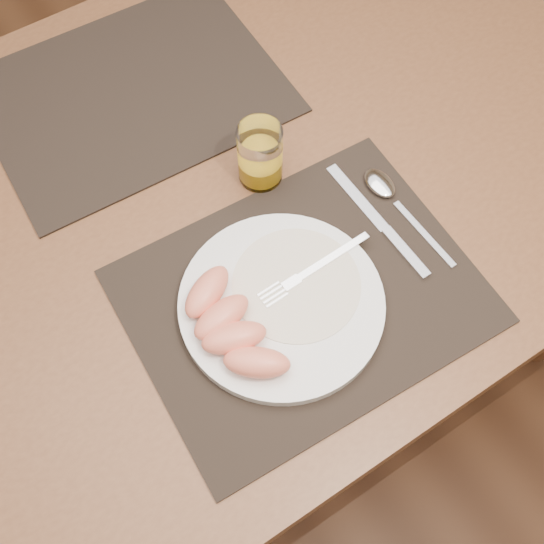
{
  "coord_description": "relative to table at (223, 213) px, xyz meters",
  "views": [
    {
      "loc": [
        -0.25,
        -0.53,
        1.57
      ],
      "look_at": [
        -0.02,
        -0.17,
        0.77
      ],
      "focal_mm": 45.0,
      "sensor_mm": 36.0,
      "label": 1
    }
  ],
  "objects": [
    {
      "name": "ground",
      "position": [
        0.0,
        0.0,
        -0.67
      ],
      "size": [
        5.0,
        5.0,
        0.0
      ],
      "primitive_type": "plane",
      "color": "#57341E",
      "rests_on": "ground"
    },
    {
      "name": "placemat_far",
      "position": [
        -0.03,
        0.22,
        0.09
      ],
      "size": [
        0.46,
        0.37,
        0.0
      ],
      "primitive_type": "cube",
      "rotation": [
        0.0,
        0.0,
        -0.04
      ],
      "color": "black",
      "rests_on": "table"
    },
    {
      "name": "plate_dressing",
      "position": [
        -0.01,
        -0.21,
        0.1
      ],
      "size": [
        0.17,
        0.17,
        0.0
      ],
      "color": "white",
      "rests_on": "plate"
    },
    {
      "name": "table",
      "position": [
        0.0,
        0.0,
        0.0
      ],
      "size": [
        1.4,
        0.9,
        0.75
      ],
      "color": "brown",
      "rests_on": "ground"
    },
    {
      "name": "knife",
      "position": [
        0.15,
        -0.2,
        0.09
      ],
      "size": [
        0.02,
        0.22,
        0.01
      ],
      "color": "silver",
      "rests_on": "placemat_near"
    },
    {
      "name": "grapefruit_wedges",
      "position": [
        -0.11,
        -0.22,
        0.12
      ],
      "size": [
        0.1,
        0.19,
        0.03
      ],
      "color": "#F48463",
      "rests_on": "plate"
    },
    {
      "name": "placemat_near",
      "position": [
        -0.0,
        -0.22,
        0.09
      ],
      "size": [
        0.47,
        0.37,
        0.0
      ],
      "primitive_type": "cube",
      "rotation": [
        0.0,
        0.0,
        -0.05
      ],
      "color": "black",
      "rests_on": "table"
    },
    {
      "name": "plate",
      "position": [
        -0.04,
        -0.22,
        0.1
      ],
      "size": [
        0.27,
        0.27,
        0.02
      ],
      "primitive_type": "cylinder",
      "color": "white",
      "rests_on": "placemat_near"
    },
    {
      "name": "juice_glass",
      "position": [
        0.06,
        -0.02,
        0.13
      ],
      "size": [
        0.06,
        0.06,
        0.1
      ],
      "color": "white",
      "rests_on": "placemat_near"
    },
    {
      "name": "fork",
      "position": [
        0.01,
        -0.2,
        0.11
      ],
      "size": [
        0.17,
        0.03,
        0.0
      ],
      "color": "silver",
      "rests_on": "plate"
    },
    {
      "name": "spoon",
      "position": [
        0.19,
        -0.15,
        0.09
      ],
      "size": [
        0.04,
        0.19,
        0.01
      ],
      "color": "silver",
      "rests_on": "placemat_near"
    }
  ]
}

